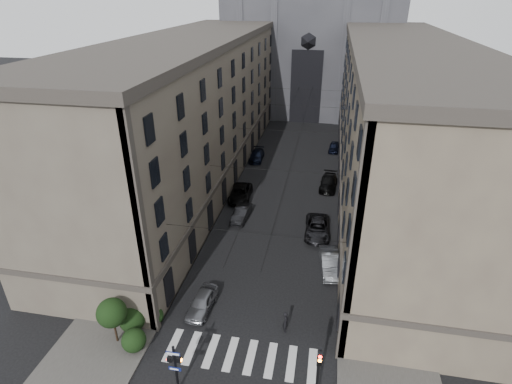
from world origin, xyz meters
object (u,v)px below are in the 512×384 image
Objects in this scene: car_left_near at (202,302)px; car_left_far at (257,156)px; car_right_midfar at (329,183)px; car_right_near at (330,263)px; gothic_tower at (313,24)px; pedestrian at (286,322)px; car_right_far at (334,147)px; car_left_midnear at (241,213)px; car_left_midfar at (240,193)px; car_right_midnear at (317,228)px; pedestrian_signal_left at (175,365)px; traffic_light_right at (318,372)px.

car_left_near reaches higher than car_left_far.
car_right_near is at bearing -83.99° from car_right_midfar.
pedestrian is (2.95, -66.96, -16.86)m from gothic_tower.
car_left_near is 1.05× the size of car_right_far.
car_right_midfar is (9.82, 10.23, 0.05)m from car_left_midnear.
pedestrian is at bearing -72.00° from car_left_midfar.
car_left_midfar is at bearing 97.40° from car_left_near.
pedestrian reaches higher than car_right_midnear.
pedestrian is at bearing -4.85° from car_left_near.
traffic_light_right is (9.11, 0.42, 0.97)m from pedestrian_signal_left.
car_left_far is at bearing 93.16° from pedestrian_signal_left.
gothic_tower is 55.32m from car_right_midnear.
car_right_midfar reaches higher than car_left_far.
pedestrian_signal_left is at bearing 136.23° from pedestrian.
traffic_light_right is at bearing -62.82° from car_left_midnear.
car_right_near is (6.20, -58.51, -16.98)m from gothic_tower.
car_left_midnear is (-0.69, 22.69, -1.60)m from pedestrian_signal_left.
car_left_midfar reaches higher than car_right_midfar.
traffic_light_right is at bearing -75.70° from car_left_far.
car_right_near reaches higher than car_left_midnear.
car_left_midnear is at bearing -129.68° from car_right_midfar.
pedestrian_signal_left reaches higher than car_left_midfar.
car_right_midfar is (-0.58, 17.97, -0.04)m from car_right_near.
pedestrian_signal_left is 22.75m from car_left_midnear.
traffic_light_right is 29.42m from car_left_midfar.
car_right_midnear is 11.92m from car_right_midfar.
car_left_midfar is 1.35× the size of car_right_far.
car_right_midfar is (11.40, -8.07, 0.06)m from car_left_far.
car_right_midfar is (0.02, 32.49, -2.51)m from traffic_light_right.
car_right_near is (10.40, -7.74, 0.09)m from car_left_midnear.
gothic_tower is 13.35× the size of car_left_near.
car_left_midfar is 12.23m from car_right_midfar.
car_left_far is 2.64× the size of pedestrian.
pedestrian is (-3.25, -40.67, 0.23)m from car_right_far.
car_right_near is at bearing -66.67° from car_left_far.
car_left_far is at bearing 15.26° from pedestrian.
pedestrian reaches higher than car_left_far.
pedestrian_signal_left is 17.89m from car_right_near.
car_left_far is 35.57m from pedestrian.
pedestrian_signal_left reaches higher than car_left_near.
car_right_near is at bearing -85.75° from car_right_far.
car_left_far is at bearing 107.14° from car_right_near.
car_left_near is 20.02m from car_left_midfar.
gothic_tower reaches higher than car_right_midfar.
car_left_near is at bearing -88.66° from car_left_far.
car_left_near is 40.91m from car_right_far.
car_right_midfar is (0.92, 11.89, -0.02)m from car_right_midnear.
car_left_far is (-1.58, 18.30, -0.01)m from car_left_midnear.
pedestrian_signal_left is at bearing -113.10° from car_right_midnear.
traffic_light_right reaches higher than car_left_midnear.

